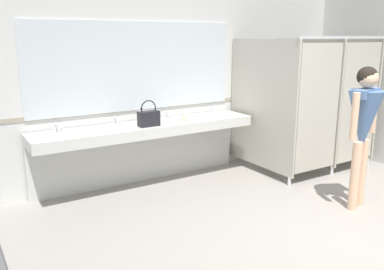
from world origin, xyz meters
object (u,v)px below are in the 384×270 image
object	(u,v)px
handbag	(149,118)
soap_dispenser	(142,116)
person_standing	(364,120)
paper_cup	(185,117)

from	to	relation	value
handbag	soap_dispenser	distance (m)	0.33
person_standing	handbag	bearing A→B (deg)	135.17
person_standing	handbag	world-z (taller)	person_standing
handbag	soap_dispenser	size ratio (longest dim) A/B	1.81
person_standing	soap_dispenser	world-z (taller)	person_standing
soap_dispenser	paper_cup	world-z (taller)	soap_dispenser
soap_dispenser	paper_cup	distance (m)	0.60
person_standing	handbag	distance (m)	2.64
handbag	soap_dispenser	bearing A→B (deg)	81.31
handbag	paper_cup	xyz separation A→B (m)	(0.57, 0.04, -0.06)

